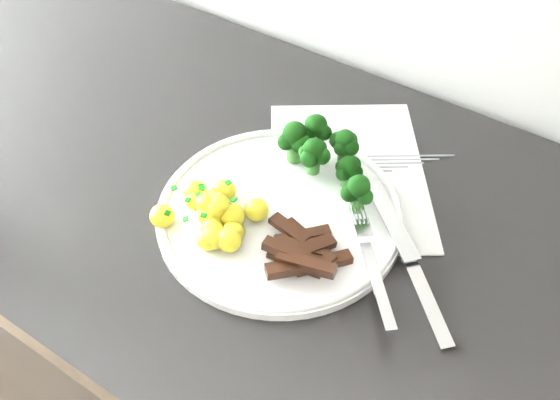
% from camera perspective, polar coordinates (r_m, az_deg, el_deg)
% --- Properties ---
extents(recipe_paper, '(0.33, 0.35, 0.00)m').
position_cam_1_polar(recipe_paper, '(0.86, 6.08, 2.48)').
color(recipe_paper, white).
rests_on(recipe_paper, counter).
extents(plate, '(0.31, 0.31, 0.02)m').
position_cam_1_polar(plate, '(0.80, -0.00, -1.05)').
color(plate, white).
rests_on(plate, counter).
extents(broccoli, '(0.15, 0.10, 0.06)m').
position_cam_1_polar(broccoli, '(0.82, 4.08, 4.32)').
color(broccoli, '#2E6423').
rests_on(broccoli, plate).
extents(potatoes, '(0.12, 0.11, 0.04)m').
position_cam_1_polar(potatoes, '(0.78, -6.05, -1.13)').
color(potatoes, yellow).
rests_on(potatoes, plate).
extents(beef_strips, '(0.11, 0.11, 0.03)m').
position_cam_1_polar(beef_strips, '(0.74, 2.10, -4.55)').
color(beef_strips, black).
rests_on(beef_strips, plate).
extents(fork, '(0.14, 0.16, 0.02)m').
position_cam_1_polar(fork, '(0.74, 8.21, -5.68)').
color(fork, silver).
rests_on(fork, plate).
extents(knife, '(0.19, 0.18, 0.03)m').
position_cam_1_polar(knife, '(0.75, 12.02, -6.77)').
color(knife, silver).
rests_on(knife, plate).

